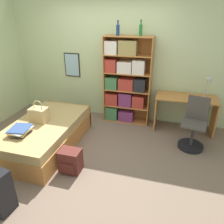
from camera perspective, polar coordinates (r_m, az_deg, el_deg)
ground_plane at (r=3.91m, az=-6.85°, el=-10.38°), size 14.00×14.00×0.00m
wall_back at (r=4.81m, az=-0.26°, el=13.59°), size 10.00×0.09×2.60m
bed at (r=4.13m, az=-16.93°, el=-5.50°), size 1.04×1.84×0.47m
handbag at (r=4.02m, az=-18.53°, el=-0.61°), size 0.30×0.22×0.39m
book_stack_on_bed at (r=3.75m, az=-22.86°, el=-4.51°), size 0.34×0.38×0.10m
bookcase at (r=4.62m, az=3.31°, el=7.65°), size 0.97×0.33×1.81m
bottle_green at (r=4.42m, az=1.54°, el=20.69°), size 0.07×0.07×0.27m
bottle_brown at (r=4.38m, az=7.50°, el=20.52°), size 0.06×0.06×0.29m
desk at (r=4.57m, az=18.55°, el=1.17°), size 1.16×0.53×0.72m
desk_lamp at (r=4.43m, az=24.09°, el=7.05°), size 0.21×0.16×0.48m
desk_chair at (r=4.14m, az=20.42°, el=-4.80°), size 0.48×0.48×0.92m
backpack at (r=3.46m, az=-10.83°, el=-12.41°), size 0.32×0.27×0.36m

